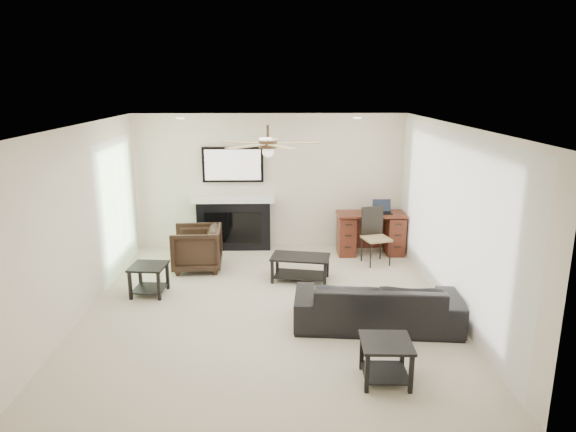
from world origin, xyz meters
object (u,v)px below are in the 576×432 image
object	(u,v)px
sofa	(377,304)
coffee_table	(300,268)
fireplace_unit	(233,199)
desk	(370,233)
armchair	(197,248)

from	to	relation	value
sofa	coffee_table	xyz separation A→B (m)	(-0.90, 1.60, -0.10)
coffee_table	sofa	bearing A→B (deg)	-49.53
fireplace_unit	desk	size ratio (longest dim) A/B	1.57
desk	coffee_table	bearing A→B (deg)	-135.96
armchair	coffee_table	xyz separation A→B (m)	(1.70, -0.55, -0.16)
coffee_table	desk	world-z (taller)	desk
sofa	fireplace_unit	world-z (taller)	fireplace_unit
armchair	fireplace_unit	xyz separation A→B (m)	(0.54, 1.06, 0.59)
coffee_table	desk	size ratio (longest dim) A/B	0.74
sofa	armchair	xyz separation A→B (m)	(-2.60, 2.15, 0.06)
armchair	fireplace_unit	size ratio (longest dim) A/B	0.42
fireplace_unit	sofa	bearing A→B (deg)	-57.31
coffee_table	fireplace_unit	size ratio (longest dim) A/B	0.47
fireplace_unit	desk	world-z (taller)	fireplace_unit
coffee_table	armchair	bearing A→B (deg)	173.19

